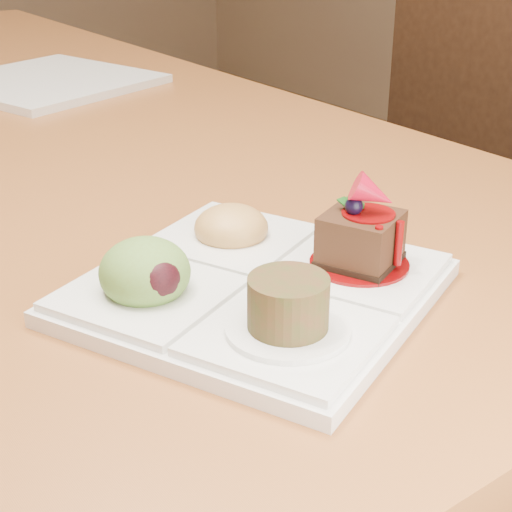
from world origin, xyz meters
TOP-DOWN VIEW (x-y plane):
  - chair_right at (0.70, -0.33)m, footprint 0.42×0.42m
  - sampler_plate at (0.07, -0.67)m, footprint 0.30×0.30m
  - second_plate at (0.23, 0.07)m, footprint 0.33×0.33m

SIDE VIEW (x-z plane):
  - chair_right at x=0.70m, z-range 0.06..1.00m
  - second_plate at x=0.23m, z-range 0.75..0.76m
  - sampler_plate at x=0.07m, z-range 0.72..0.81m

